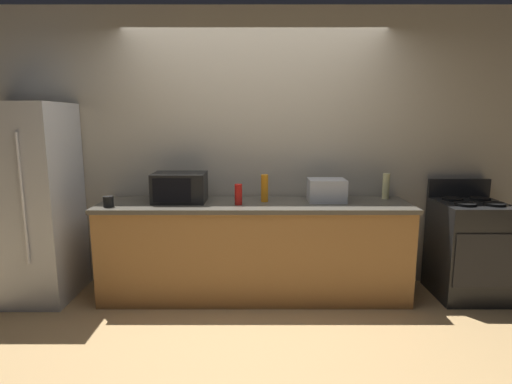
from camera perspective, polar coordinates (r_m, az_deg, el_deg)
ground_plane at (r=3.70m, az=-0.02°, el=-16.58°), size 8.00×8.00×0.00m
back_wall at (r=4.12m, az=0.02°, el=5.79°), size 6.40×0.10×2.70m
counter_run at (r=3.89m, az=0.00°, el=-7.97°), size 2.84×0.64×0.90m
refrigerator at (r=4.31m, az=-28.44°, el=-1.29°), size 0.72×0.73×1.80m
stove_range at (r=4.37m, az=27.47°, el=-6.99°), size 0.60×0.61×1.08m
microwave at (r=3.87m, az=-10.28°, el=0.64°), size 0.48×0.35×0.27m
toaster_oven at (r=3.87m, az=9.93°, el=0.22°), size 0.34×0.26×0.21m
bottle_hot_sauce at (r=3.68m, az=-2.24°, el=-0.33°), size 0.07×0.07×0.19m
bottle_vinegar at (r=4.14m, az=17.69°, el=0.76°), size 0.07×0.07×0.24m
bottle_dish_soap at (r=3.81m, az=1.40°, el=0.53°), size 0.07×0.07×0.25m
mug_black at (r=3.81m, az=-19.49°, el=-1.25°), size 0.09×0.09×0.09m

